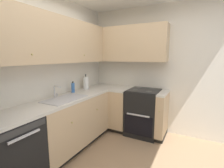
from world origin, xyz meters
name	(u,v)px	position (x,y,z in m)	size (l,w,h in m)	color
wall_back	(34,76)	(0.00, 1.46, 1.30)	(3.68, 0.05, 2.60)	silver
wall_right	(157,71)	(1.82, 0.00, 1.30)	(0.05, 2.97, 2.60)	silver
dishwasher	(10,155)	(-0.65, 1.13, 0.44)	(0.60, 0.63, 0.88)	black
lower_cabinets_back	(72,123)	(0.42, 1.14, 0.45)	(1.53, 0.62, 0.88)	tan
countertop_back	(71,98)	(0.42, 1.13, 0.90)	(2.74, 0.60, 0.04)	beige
lower_cabinets_right	(133,111)	(1.49, 0.40, 0.45)	(0.62, 1.11, 0.88)	tan
countertop_right	(133,90)	(1.49, 0.40, 0.90)	(0.60, 1.11, 0.03)	beige
oven_range	(143,112)	(1.51, 0.18, 0.47)	(0.68, 0.62, 1.07)	black
upper_cabinets_back	(54,40)	(0.26, 1.27, 1.85)	(2.42, 0.34, 0.72)	tan
upper_cabinets_right	(127,44)	(1.63, 0.61, 1.85)	(0.32, 1.65, 0.72)	tan
sink	(65,101)	(0.26, 1.10, 0.88)	(0.70, 0.40, 0.10)	#B7B7BC
faucet	(56,90)	(0.27, 1.31, 1.04)	(0.07, 0.16, 0.19)	silver
soap_bottle	(73,88)	(0.69, 1.31, 1.01)	(0.06, 0.06, 0.21)	#3F72BF
paper_towel_roll	(86,83)	(1.07, 1.29, 1.05)	(0.11, 0.11, 0.32)	white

